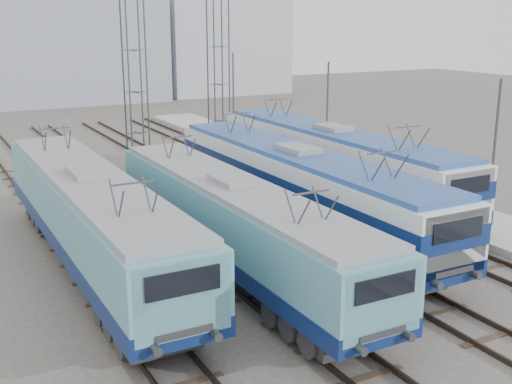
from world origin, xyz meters
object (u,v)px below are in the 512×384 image
(mast_mid, at_px, (327,124))
(mast_rear, at_px, (233,101))
(catenary_tower_west, at_px, (134,65))
(locomotive_center_left, at_px, (235,221))
(locomotive_center_right, at_px, (300,184))
(mast_front, at_px, (493,165))
(locomotive_far_right, at_px, (334,157))
(catenary_tower_east, at_px, (218,60))
(locomotive_far_left, at_px, (92,215))

(mast_mid, distance_m, mast_rear, 12.00)
(catenary_tower_west, bearing_deg, mast_rear, 24.94)
(mast_rear, bearing_deg, mast_mid, -90.00)
(locomotive_center_left, height_order, locomotive_center_right, locomotive_center_right)
(mast_front, bearing_deg, locomotive_far_right, 102.17)
(locomotive_center_right, bearing_deg, mast_rear, 71.75)
(catenary_tower_east, xyz_separation_m, mast_front, (2.10, -22.00, -3.14))
(locomotive_far_right, xyz_separation_m, mast_rear, (1.85, 15.42, 1.11))
(locomotive_center_right, xyz_separation_m, mast_rear, (6.35, 19.26, 1.12))
(catenary_tower_west, bearing_deg, locomotive_far_left, -113.97)
(locomotive_center_right, xyz_separation_m, catenary_tower_west, (-2.25, 15.26, 4.26))
(mast_rear, bearing_deg, locomotive_center_right, -108.25)
(mast_front, bearing_deg, locomotive_far_left, 162.57)
(mast_mid, height_order, mast_rear, same)
(locomotive_far_right, bearing_deg, mast_mid, 61.61)
(mast_front, relative_size, mast_rear, 1.00)
(locomotive_center_right, bearing_deg, locomotive_far_right, 40.43)
(locomotive_center_right, height_order, catenary_tower_east, catenary_tower_east)
(catenary_tower_east, relative_size, mast_front, 1.71)
(locomotive_center_left, relative_size, locomotive_far_right, 0.92)
(locomotive_far_right, xyz_separation_m, catenary_tower_west, (-6.75, 11.42, 4.26))
(locomotive_center_left, distance_m, locomotive_far_right, 11.15)
(mast_mid, bearing_deg, locomotive_center_left, -137.32)
(locomotive_center_left, relative_size, catenary_tower_east, 1.44)
(mast_front, height_order, mast_mid, same)
(locomotive_center_left, xyz_separation_m, catenary_tower_west, (2.25, 18.01, 4.48))
(locomotive_far_left, relative_size, mast_front, 2.62)
(locomotive_far_left, height_order, mast_front, mast_front)
(locomotive_center_right, relative_size, locomotive_far_right, 1.00)
(locomotive_far_left, distance_m, locomotive_center_right, 9.00)
(locomotive_far_left, bearing_deg, mast_mid, 25.07)
(locomotive_far_right, bearing_deg, locomotive_center_right, -139.57)
(catenary_tower_west, height_order, mast_mid, catenary_tower_west)
(locomotive_far_right, relative_size, catenary_tower_east, 1.56)
(locomotive_center_right, distance_m, mast_front, 8.00)
(locomotive_center_left, bearing_deg, mast_front, -10.41)
(locomotive_center_right, bearing_deg, catenary_tower_east, 76.16)
(locomotive_far_right, bearing_deg, mast_front, -77.83)
(catenary_tower_west, xyz_separation_m, catenary_tower_east, (6.50, 2.00, 0.00))
(locomotive_center_right, bearing_deg, locomotive_center_left, -148.58)
(locomotive_center_left, height_order, mast_front, mast_front)
(locomotive_far_right, distance_m, catenary_tower_west, 13.93)
(locomotive_far_right, distance_m, catenary_tower_east, 14.08)
(locomotive_far_left, height_order, locomotive_far_right, locomotive_far_right)
(locomotive_far_left, xyz_separation_m, catenary_tower_east, (13.25, 17.18, 4.36))
(mast_front, bearing_deg, locomotive_center_right, 143.24)
(mast_rear, bearing_deg, locomotive_far_left, -128.67)
(locomotive_center_left, distance_m, mast_rear, 24.57)
(locomotive_center_left, relative_size, mast_rear, 2.47)
(locomotive_far_left, xyz_separation_m, locomotive_center_left, (4.50, -2.82, -0.12))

